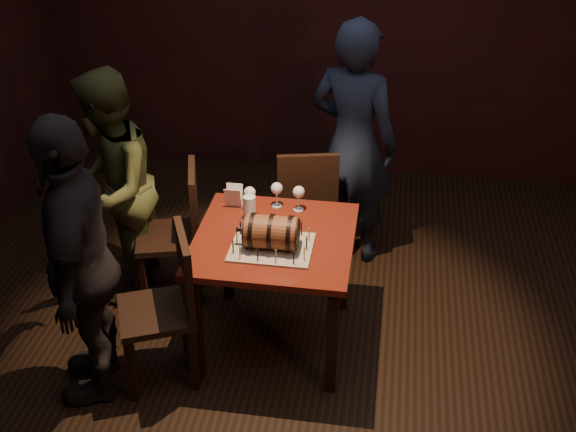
{
  "coord_description": "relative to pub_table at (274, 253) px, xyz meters",
  "views": [
    {
      "loc": [
        0.44,
        -3.25,
        2.96
      ],
      "look_at": [
        -0.07,
        0.05,
        0.95
      ],
      "focal_mm": 45.0,
      "sensor_mm": 36.0,
      "label": 1
    }
  ],
  "objects": [
    {
      "name": "chair_left_rear",
      "position": [
        -0.68,
        0.38,
        -0.12
      ],
      "size": [
        0.49,
        0.49,
        0.93
      ],
      "color": "black",
      "rests_on": "ground"
    },
    {
      "name": "person_left_rear",
      "position": [
        -1.11,
        0.37,
        0.13
      ],
      "size": [
        0.67,
        0.81,
        1.54
      ],
      "primitive_type": "imported",
      "rotation": [
        0.0,
        0.0,
        -1.45
      ],
      "color": "#3E4221",
      "rests_on": "ground"
    },
    {
      "name": "pub_table",
      "position": [
        0.0,
        0.0,
        0.0
      ],
      "size": [
        0.9,
        0.9,
        0.75
      ],
      "color": "#4E140D",
      "rests_on": "ground"
    },
    {
      "name": "barrel_cake",
      "position": [
        0.0,
        -0.11,
        0.21
      ],
      "size": [
        0.35,
        0.2,
        0.2
      ],
      "color": "brown",
      "rests_on": "cake_board"
    },
    {
      "name": "pint_of_ale",
      "position": [
        -0.18,
        0.17,
        0.18
      ],
      "size": [
        0.07,
        0.07,
        0.15
      ],
      "color": "silver",
      "rests_on": "pub_table"
    },
    {
      "name": "wine_glass_right",
      "position": [
        0.09,
        0.32,
        0.23
      ],
      "size": [
        0.07,
        0.07,
        0.16
      ],
      "color": "silver",
      "rests_on": "pub_table"
    },
    {
      "name": "chair_left_front",
      "position": [
        -0.52,
        -0.37,
        -0.12
      ],
      "size": [
        0.53,
        0.53,
        0.93
      ],
      "color": "black",
      "rests_on": "ground"
    },
    {
      "name": "wine_glass_mid",
      "position": [
        -0.04,
        0.34,
        0.23
      ],
      "size": [
        0.07,
        0.07,
        0.16
      ],
      "color": "silver",
      "rests_on": "pub_table"
    },
    {
      "name": "chair_back",
      "position": [
        0.08,
        0.8,
        -0.12
      ],
      "size": [
        0.48,
        0.48,
        0.93
      ],
      "color": "black",
      "rests_on": "ground"
    },
    {
      "name": "cake_board",
      "position": [
        0.0,
        -0.11,
        0.12
      ],
      "size": [
        0.45,
        0.35,
        0.01
      ],
      "primitive_type": "cube",
      "color": "gray",
      "rests_on": "pub_table"
    },
    {
      "name": "person_left_front",
      "position": [
        -0.93,
        -0.52,
        0.19
      ],
      "size": [
        0.64,
        1.05,
        1.66
      ],
      "primitive_type": "imported",
      "rotation": [
        0.0,
        0.0,
        -1.32
      ],
      "color": "black",
      "rests_on": "ground"
    },
    {
      "name": "wine_glass_left",
      "position": [
        -0.19,
        0.27,
        0.23
      ],
      "size": [
        0.07,
        0.07,
        0.16
      ],
      "color": "silver",
      "rests_on": "pub_table"
    },
    {
      "name": "birthday_candles",
      "position": [
        0.0,
        -0.11,
        0.16
      ],
      "size": [
        0.4,
        0.3,
        0.09
      ],
      "color": "#E6DE89",
      "rests_on": "cake_board"
    },
    {
      "name": "room_shell",
      "position": [
        0.16,
        -0.14,
        0.76
      ],
      "size": [
        5.04,
        5.04,
        2.8
      ],
      "color": "black",
      "rests_on": "ground"
    },
    {
      "name": "person_back",
      "position": [
        0.36,
        1.06,
        0.22
      ],
      "size": [
        0.73,
        0.6,
        1.73
      ],
      "primitive_type": "imported",
      "rotation": [
        0.0,
        0.0,
        2.79
      ],
      "color": "#191F32",
      "rests_on": "ground"
    },
    {
      "name": "menu_card",
      "position": [
        -0.3,
        0.31,
        0.17
      ],
      "size": [
        0.1,
        0.05,
        0.13
      ],
      "primitive_type": null,
      "color": "white",
      "rests_on": "pub_table"
    }
  ]
}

